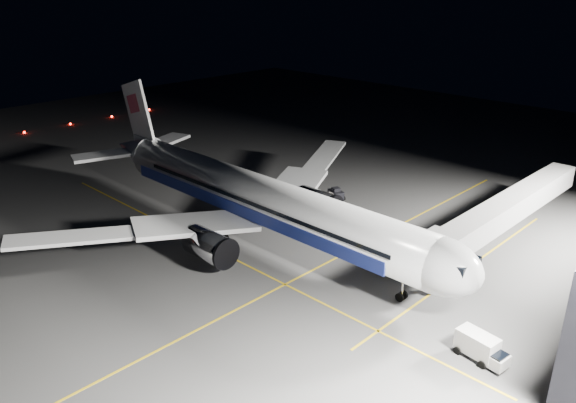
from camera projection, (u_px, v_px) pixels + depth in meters
The scene contains 12 objects.
ground at pixel (262, 238), 69.61m from camera, with size 200.00×200.00×0.00m, color #4C4C4F.
guide_line_main at pixel (322, 265), 63.12m from camera, with size 0.25×80.00×0.01m, color gold.
guide_line_cross at pixel (224, 254), 65.63m from camera, with size 70.00×0.25×0.01m, color gold.
guide_line_side at pixel (464, 270), 61.97m from camera, with size 0.25×40.00×0.01m, color gold.
airliner at pixel (255, 197), 68.39m from camera, with size 61.48×54.22×16.64m.
jet_bridge at pixel (502, 212), 65.61m from camera, with size 3.60×34.40×6.30m.
taxiway_lights at pixel (24, 132), 116.26m from camera, with size 0.44×60.44×0.44m.
service_truck at pixel (481, 347), 47.10m from camera, with size 4.69×2.43×2.29m.
baggage_tug at pixel (336, 194), 81.62m from camera, with size 2.97×2.70×1.76m.
safety_cone_a at pixel (264, 218), 74.64m from camera, with size 0.42×0.42×0.62m, color #D66009.
safety_cone_b at pixel (295, 231), 70.94m from camera, with size 0.36×0.36×0.54m, color #D66009.
safety_cone_c at pixel (318, 213), 76.25m from camera, with size 0.39×0.39×0.59m, color #D66009.
Camera 1 is at (46.33, -42.70, 30.12)m, focal length 35.00 mm.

